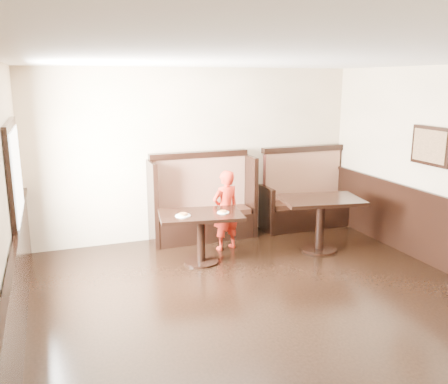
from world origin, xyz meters
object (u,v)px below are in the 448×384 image
table_main (201,225)px  table_neighbor (321,212)px  booth_main (202,208)px  child (226,210)px  booth_neighbor (305,200)px

table_main → table_neighbor: (1.89, -0.14, 0.05)m
booth_main → child: 0.67m
booth_neighbor → child: bearing=-160.1°
booth_neighbor → table_neighbor: bearing=-108.9°
booth_main → table_main: (-0.36, -1.06, 0.04)m
table_neighbor → child: bearing=167.3°
table_main → booth_main: bearing=80.4°
table_main → child: 0.69m
booth_neighbor → table_neighbor: size_ratio=1.25×
child → booth_neighbor: bearing=-173.4°
table_main → child: child is taller
booth_neighbor → child: 1.89m
table_neighbor → booth_main: bearing=151.8°
booth_neighbor → table_main: 2.54m
table_main → child: size_ratio=1.01×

